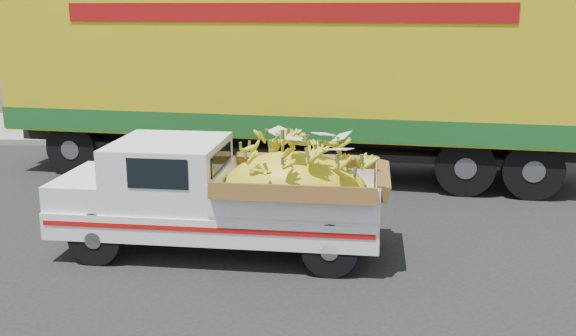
{
  "coord_description": "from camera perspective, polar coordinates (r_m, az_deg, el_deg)",
  "views": [
    {
      "loc": [
        1.08,
        -8.1,
        3.44
      ],
      "look_at": [
        0.46,
        1.13,
        1.12
      ],
      "focal_mm": 40.0,
      "sensor_mm": 36.0,
      "label": 1
    }
  ],
  "objects": [
    {
      "name": "semi_trailer",
      "position": [
        13.37,
        0.48,
        8.42
      ],
      "size": [
        12.05,
        4.06,
        3.8
      ],
      "rotation": [
        0.0,
        0.0,
        -0.13
      ],
      "color": "black",
      "rests_on": "ground"
    },
    {
      "name": "ground",
      "position": [
        8.87,
        -3.49,
        -8.78
      ],
      "size": [
        100.0,
        100.0,
        0.0
      ],
      "primitive_type": "plane",
      "color": "black",
      "rests_on": "ground"
    },
    {
      "name": "pickup_truck",
      "position": [
        9.14,
        -4.01,
        -2.33
      ],
      "size": [
        4.68,
        1.96,
        1.61
      ],
      "rotation": [
        0.0,
        0.0,
        -0.06
      ],
      "color": "black",
      "rests_on": "ground"
    },
    {
      "name": "curb",
      "position": [
        16.12,
        -0.08,
        2.03
      ],
      "size": [
        60.0,
        0.25,
        0.15
      ],
      "primitive_type": "cube",
      "color": "gray",
      "rests_on": "ground"
    },
    {
      "name": "building_left",
      "position": [
        25.43,
        -17.43,
        11.33
      ],
      "size": [
        18.0,
        6.0,
        5.0
      ],
      "primitive_type": "cube",
      "color": "gray",
      "rests_on": "ground"
    },
    {
      "name": "sidewalk",
      "position": [
        18.18,
        0.38,
        3.4
      ],
      "size": [
        60.0,
        4.0,
        0.14
      ],
      "primitive_type": "cube",
      "color": "gray",
      "rests_on": "ground"
    }
  ]
}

